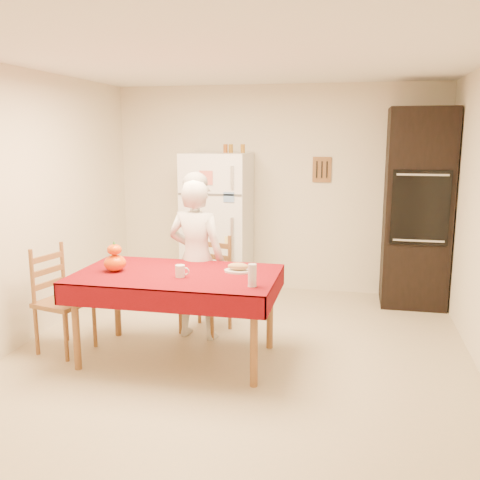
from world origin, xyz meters
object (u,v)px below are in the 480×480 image
(dining_table, at_px, (177,281))
(pumpkin_lower, at_px, (115,263))
(oven_cabinet, at_px, (417,209))
(coffee_mug, at_px, (180,271))
(seated_woman, at_px, (196,259))
(wine_glass, at_px, (252,275))
(refrigerator, at_px, (218,224))
(chair_far, at_px, (208,280))
(chair_left, at_px, (58,295))
(bread_plate, at_px, (238,271))

(dining_table, xyz_separation_m, pumpkin_lower, (-0.54, -0.05, 0.14))
(oven_cabinet, distance_m, coffee_mug, 2.98)
(seated_woman, bearing_deg, oven_cabinet, -136.76)
(wine_glass, bearing_deg, dining_table, 159.44)
(refrigerator, xyz_separation_m, oven_cabinet, (2.28, 0.05, 0.25))
(pumpkin_lower, xyz_separation_m, wine_glass, (1.24, -0.22, 0.02))
(chair_far, height_order, seated_woman, seated_woman)
(coffee_mug, bearing_deg, seated_woman, 94.78)
(seated_woman, height_order, pumpkin_lower, seated_woman)
(seated_woman, bearing_deg, chair_left, 34.76)
(bread_plate, bearing_deg, chair_left, -173.64)
(coffee_mug, distance_m, bread_plate, 0.50)
(seated_woman, relative_size, coffee_mug, 15.19)
(refrigerator, height_order, bread_plate, refrigerator)
(seated_woman, height_order, wine_glass, seated_woman)
(chair_left, height_order, wine_glass, chair_left)
(refrigerator, height_order, chair_left, refrigerator)
(dining_table, bearing_deg, bread_plate, 15.64)
(pumpkin_lower, relative_size, wine_glass, 1.07)
(refrigerator, height_order, seated_woman, refrigerator)
(refrigerator, distance_m, pumpkin_lower, 2.06)
(dining_table, height_order, pumpkin_lower, pumpkin_lower)
(oven_cabinet, relative_size, coffee_mug, 22.00)
(oven_cabinet, xyz_separation_m, chair_far, (-2.06, -1.29, -0.59))
(pumpkin_lower, bearing_deg, chair_left, 179.20)
(dining_table, distance_m, chair_left, 1.11)
(oven_cabinet, height_order, chair_left, oven_cabinet)
(chair_left, xyz_separation_m, pumpkin_lower, (0.56, -0.01, 0.32))
(seated_woman, xyz_separation_m, bread_plate, (0.49, -0.38, 0.01))
(dining_table, height_order, wine_glass, wine_glass)
(chair_left, bearing_deg, chair_far, -42.91)
(bread_plate, bearing_deg, pumpkin_lower, -169.84)
(oven_cabinet, bearing_deg, coffee_mug, -133.95)
(dining_table, relative_size, bread_plate, 7.08)
(dining_table, distance_m, wine_glass, 0.76)
(coffee_mug, xyz_separation_m, pumpkin_lower, (-0.61, 0.07, 0.02))
(chair_left, relative_size, pumpkin_lower, 5.03)
(oven_cabinet, bearing_deg, wine_glass, -122.04)
(pumpkin_lower, bearing_deg, wine_glass, -9.99)
(chair_left, distance_m, pumpkin_lower, 0.65)
(dining_table, bearing_deg, chair_far, 84.25)
(chair_left, relative_size, bread_plate, 3.96)
(refrigerator, xyz_separation_m, pumpkin_lower, (-0.39, -2.02, -0.02))
(refrigerator, bearing_deg, chair_left, -115.18)
(refrigerator, relative_size, wine_glass, 9.66)
(chair_left, height_order, bread_plate, chair_left)
(oven_cabinet, xyz_separation_m, dining_table, (-2.13, -2.02, -0.41))
(refrigerator, bearing_deg, bread_plate, -70.40)
(pumpkin_lower, bearing_deg, coffee_mug, -6.57)
(oven_cabinet, xyz_separation_m, chair_left, (-3.23, -2.06, -0.59))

